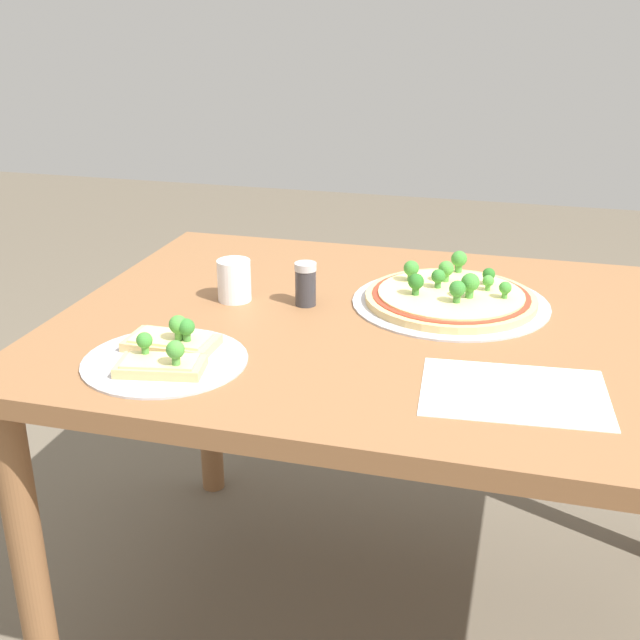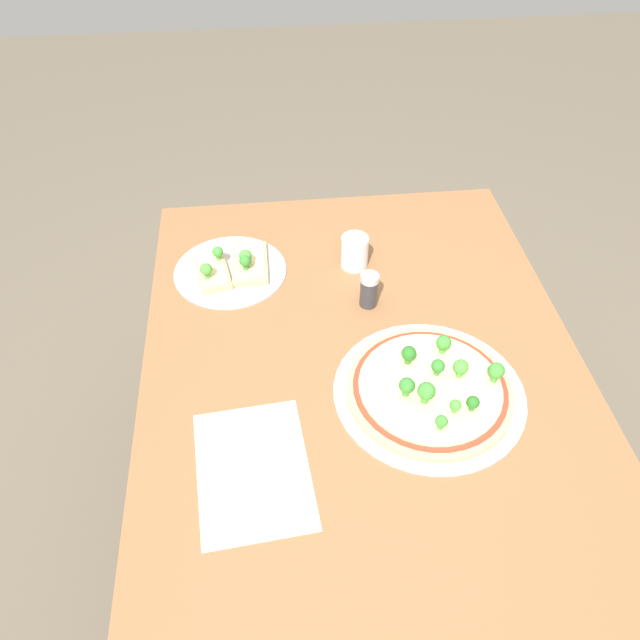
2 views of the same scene
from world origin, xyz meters
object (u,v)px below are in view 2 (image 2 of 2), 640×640
(pizza_tray_whole, at_px, (431,388))
(pizza_tray_slice, at_px, (232,268))
(dining_table, at_px, (364,399))
(condiment_shaker, at_px, (369,290))
(drinking_cup, at_px, (355,252))

(pizza_tray_whole, bearing_deg, pizza_tray_slice, -137.11)
(pizza_tray_whole, bearing_deg, dining_table, -118.48)
(pizza_tray_slice, relative_size, condiment_shaker, 3.20)
(drinking_cup, relative_size, condiment_shaker, 0.96)
(pizza_tray_whole, distance_m, condiment_shaker, 0.28)
(condiment_shaker, bearing_deg, drinking_cup, -175.42)
(condiment_shaker, bearing_deg, dining_table, -10.47)
(dining_table, distance_m, pizza_tray_slice, 0.45)
(pizza_tray_whole, distance_m, pizza_tray_slice, 0.57)
(drinking_cup, bearing_deg, pizza_tray_whole, 12.56)
(dining_table, relative_size, drinking_cup, 15.74)
(dining_table, xyz_separation_m, drinking_cup, (-0.35, 0.03, 0.13))
(drinking_cup, distance_m, condiment_shaker, 0.14)
(pizza_tray_whole, distance_m, drinking_cup, 0.42)
(dining_table, bearing_deg, pizza_tray_slice, -142.67)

